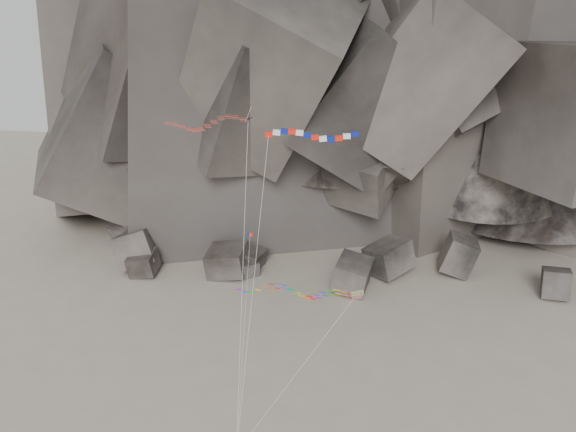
# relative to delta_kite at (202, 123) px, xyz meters

# --- Properties ---
(ground) EXTENTS (260.00, 260.00, 0.00)m
(ground) POSITION_rel_delta_kite_xyz_m (8.32, -1.12, -32.52)
(ground) COLOR gray
(ground) RESTS_ON ground
(headland) EXTENTS (110.00, 70.00, 84.00)m
(headland) POSITION_rel_delta_kite_xyz_m (8.32, 68.88, 9.48)
(headland) COLOR #595049
(headland) RESTS_ON ground
(boulder_field) EXTENTS (80.94, 18.00, 8.20)m
(boulder_field) POSITION_rel_delta_kite_xyz_m (3.34, 31.61, -30.17)
(boulder_field) COLOR #47423F
(boulder_field) RESTS_ON ground
(delta_kite) EXTENTS (9.80, 12.92, 32.70)m
(delta_kite) POSITION_rel_delta_kite_xyz_m (0.00, 0.00, 0.00)
(delta_kite) COLOR red
(delta_kite) RESTS_ON ground
(banner_kite) EXTENTS (10.31, 14.64, 30.12)m
(banner_kite) POSITION_rel_delta_kite_xyz_m (10.85, 1.93, -1.47)
(banner_kite) COLOR red
(banner_kite) RESTS_ON ground
(parafoil_kite) EXTENTS (15.08, 12.89, 13.15)m
(parafoil_kite) POSITION_rel_delta_kite_xyz_m (9.07, 0.82, -18.74)
(parafoil_kite) COLOR #E8F60D
(parafoil_kite) RESTS_ON ground
(pennant_kite) EXTENTS (1.34, 12.90, 18.51)m
(pennant_kite) POSITION_rel_delta_kite_xyz_m (4.55, -1.14, -15.88)
(pennant_kite) COLOR red
(pennant_kite) RESTS_ON ground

